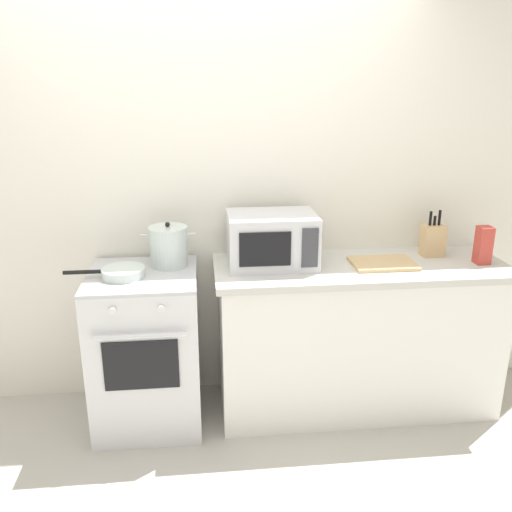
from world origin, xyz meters
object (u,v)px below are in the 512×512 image
at_px(frying_pan, 122,272).
at_px(stove, 147,348).
at_px(stock_pot, 169,246).
at_px(pasta_box, 483,245).
at_px(microwave, 272,240).
at_px(knife_block, 433,240).
at_px(cutting_board, 383,263).

bearing_deg(frying_pan, stove, 21.70).
relative_size(stock_pot, pasta_box, 1.37).
relative_size(microwave, pasta_box, 2.27).
relative_size(stock_pot, frying_pan, 0.70).
height_order(stove, knife_block, knife_block).
distance_m(stove, pasta_box, 2.03).
xyz_separation_m(stove, cutting_board, (1.37, 0.00, 0.47)).
xyz_separation_m(stove, pasta_box, (1.95, -0.03, 0.57)).
distance_m(frying_pan, pasta_box, 2.05).
distance_m(stock_pot, cutting_board, 1.23).
height_order(microwave, pasta_box, microwave).
bearing_deg(microwave, knife_block, 3.59).
xyz_separation_m(frying_pan, knife_block, (1.82, 0.18, 0.07)).
relative_size(stock_pot, knife_block, 1.08).
height_order(microwave, knife_block, microwave).
distance_m(cutting_board, pasta_box, 0.59).
bearing_deg(stock_pot, frying_pan, -146.30).
distance_m(microwave, pasta_box, 1.22).
xyz_separation_m(microwave, pasta_box, (1.22, -0.11, -0.04)).
height_order(frying_pan, microwave, microwave).
height_order(frying_pan, pasta_box, pasta_box).
distance_m(stove, knife_block, 1.81).
bearing_deg(microwave, pasta_box, -5.07).
height_order(stock_pot, frying_pan, stock_pot).
relative_size(stove, microwave, 1.84).
xyz_separation_m(microwave, cutting_board, (0.64, -0.08, -0.14)).
bearing_deg(knife_block, stock_pot, -179.43).
distance_m(stove, stock_pot, 0.61).
xyz_separation_m(cutting_board, knife_block, (0.35, 0.14, 0.09)).
height_order(cutting_board, knife_block, knife_block).
height_order(stove, cutting_board, cutting_board).
relative_size(stove, stock_pot, 3.04).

